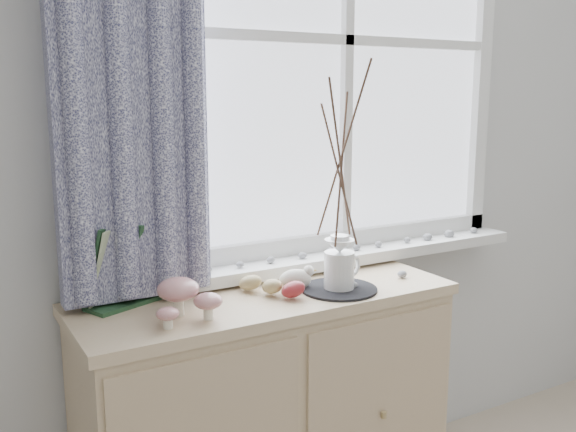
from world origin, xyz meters
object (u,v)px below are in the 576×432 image
object	(u,v)px
sideboard	(268,419)
botanical_book	(137,263)
toadstool_cluster	(184,295)
twig_pitcher	(341,160)

from	to	relation	value
sideboard	botanical_book	xyz separation A→B (m)	(-0.38, 0.10, 0.55)
toadstool_cluster	botanical_book	bearing A→B (deg)	111.89
sideboard	toadstool_cluster	bearing A→B (deg)	-165.80
sideboard	botanical_book	world-z (taller)	botanical_book
sideboard	toadstool_cluster	size ratio (longest dim) A/B	6.26
botanical_book	twig_pitcher	xyz separation A→B (m)	(0.59, -0.19, 0.29)
botanical_book	twig_pitcher	world-z (taller)	twig_pitcher
botanical_book	toadstool_cluster	size ratio (longest dim) A/B	1.88
toadstool_cluster	twig_pitcher	xyz separation A→B (m)	(0.52, -0.01, 0.35)
twig_pitcher	sideboard	bearing A→B (deg)	137.32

